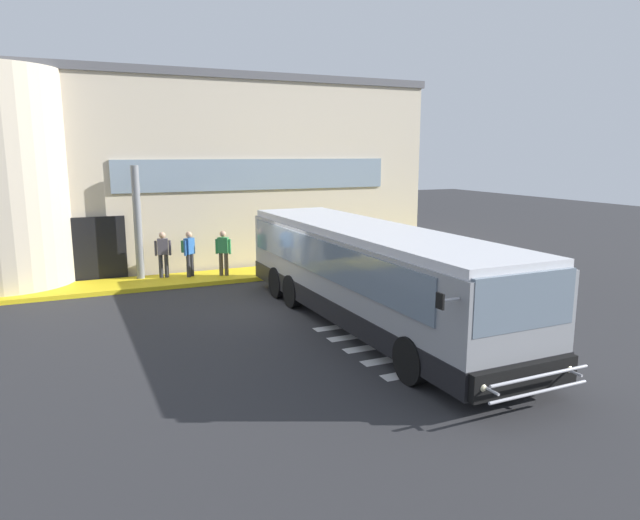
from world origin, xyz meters
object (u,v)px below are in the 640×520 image
entry_support_column (138,223)px  passenger_at_curb_edge (223,251)px  bus_main_foreground (368,277)px  passenger_near_column (163,252)px  passenger_by_doorway (189,251)px

entry_support_column → passenger_at_curb_edge: bearing=-14.9°
bus_main_foreground → passenger_near_column: size_ratio=7.15×
bus_main_foreground → passenger_at_curb_edge: size_ratio=7.15×
passenger_at_curb_edge → passenger_by_doorway: bearing=163.9°
bus_main_foreground → passenger_at_curb_edge: 7.49m
entry_support_column → passenger_by_doorway: 2.04m
entry_support_column → bus_main_foreground: bearing=-57.6°
entry_support_column → bus_main_foreground: 9.44m
passenger_near_column → passenger_at_curb_edge: size_ratio=1.00×
passenger_by_doorway → bus_main_foreground: bearing=-66.0°
entry_support_column → bus_main_foreground: entry_support_column is taller
entry_support_column → passenger_at_curb_edge: size_ratio=2.42×
entry_support_column → passenger_at_curb_edge: 3.19m
entry_support_column → passenger_near_column: bearing=-14.4°
entry_support_column → passenger_at_curb_edge: (2.89, -0.77, -1.10)m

